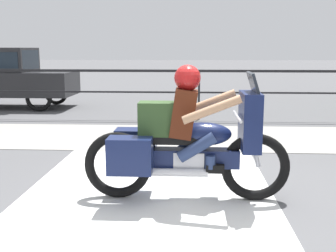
% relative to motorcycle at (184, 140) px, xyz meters
% --- Properties ---
extents(ground_plane, '(120.00, 120.00, 0.00)m').
position_rel_motorcycle_xyz_m(ground_plane, '(0.25, -0.00, -0.69)').
color(ground_plane, '#565659').
extents(sidewalk_band, '(44.00, 2.40, 0.01)m').
position_rel_motorcycle_xyz_m(sidewalk_band, '(0.25, 3.40, -0.68)').
color(sidewalk_band, '#99968E').
rests_on(sidewalk_band, ground).
extents(crosswalk_band, '(2.95, 6.00, 0.01)m').
position_rel_motorcycle_xyz_m(crosswalk_band, '(-0.43, -0.20, -0.68)').
color(crosswalk_band, silver).
rests_on(crosswalk_band, ground).
extents(fence_railing, '(36.00, 0.05, 1.21)m').
position_rel_motorcycle_xyz_m(fence_railing, '(0.25, 5.48, 0.26)').
color(fence_railing, black).
rests_on(fence_railing, ground).
extents(motorcycle, '(2.33, 0.76, 1.53)m').
position_rel_motorcycle_xyz_m(motorcycle, '(0.00, 0.00, 0.00)').
color(motorcycle, black).
rests_on(motorcycle, ground).
extents(parked_car, '(3.98, 1.60, 1.72)m').
position_rel_motorcycle_xyz_m(parked_car, '(-5.43, 7.32, 0.29)').
color(parked_car, '#232326').
rests_on(parked_car, ground).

